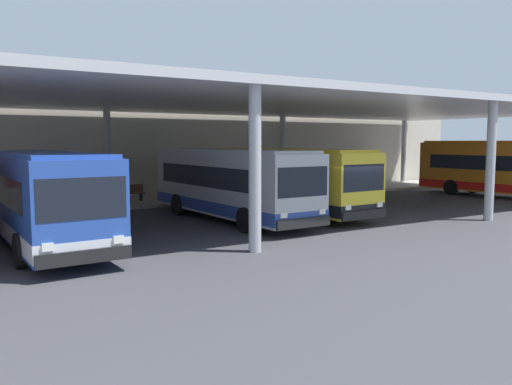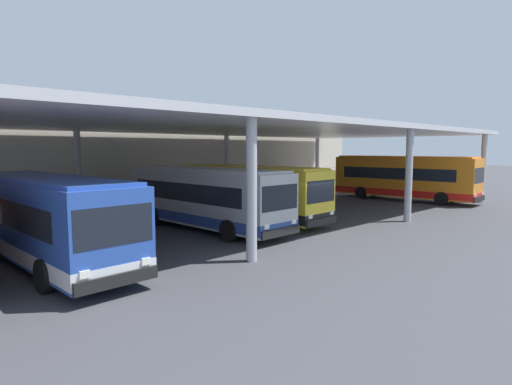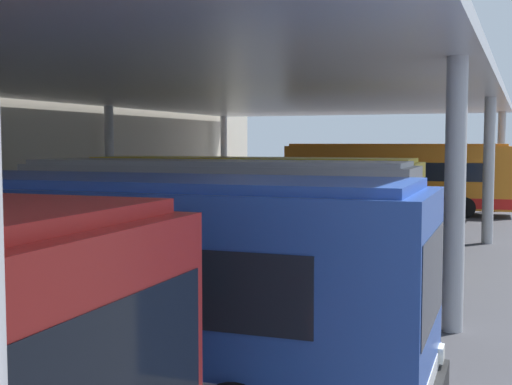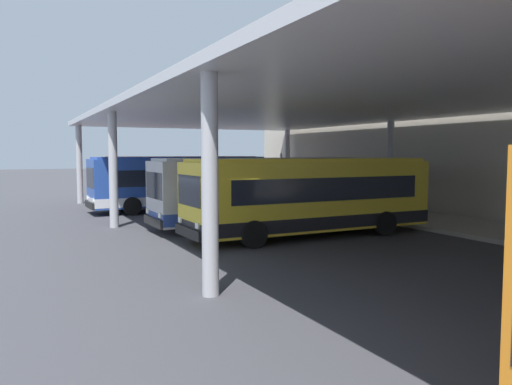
{
  "view_description": "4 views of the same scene",
  "coord_description": "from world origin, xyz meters",
  "px_view_note": "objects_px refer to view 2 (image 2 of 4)",
  "views": [
    {
      "loc": [
        -14.78,
        -16.23,
        3.52
      ],
      "look_at": [
        -3.23,
        2.09,
        1.37
      ],
      "focal_mm": 36.11,
      "sensor_mm": 36.0,
      "label": 1
    },
    {
      "loc": [
        -16.67,
        -13.55,
        4.14
      ],
      "look_at": [
        -1.26,
        2.32,
        1.85
      ],
      "focal_mm": 29.53,
      "sensor_mm": 36.0,
      "label": 2
    },
    {
      "loc": [
        -19.59,
        -3.75,
        3.63
      ],
      "look_at": [
        -0.68,
        3.76,
        2.14
      ],
      "focal_mm": 47.85,
      "sensor_mm": 36.0,
      "label": 3
    },
    {
      "loc": [
        17.29,
        -6.7,
        3.38
      ],
      "look_at": [
        -1.97,
        2.65,
        1.72
      ],
      "focal_mm": 35.59,
      "sensor_mm": 36.0,
      "label": 4
    }
  ],
  "objects_px": {
    "bus_second_bay": "(46,218)",
    "bus_far_bay": "(247,192)",
    "bus_middle_bay": "(204,197)",
    "bus_departing": "(403,178)",
    "bench_waiting": "(100,205)",
    "trash_bin": "(68,209)"
  },
  "relations": [
    {
      "from": "bus_far_bay",
      "to": "trash_bin",
      "type": "relative_size",
      "value": 10.81
    },
    {
      "from": "bus_middle_bay",
      "to": "bus_far_bay",
      "type": "height_order",
      "value": "same"
    },
    {
      "from": "bus_far_bay",
      "to": "bench_waiting",
      "type": "distance_m",
      "value": 9.39
    },
    {
      "from": "bus_departing",
      "to": "bench_waiting",
      "type": "distance_m",
      "value": 23.1
    },
    {
      "from": "bus_second_bay",
      "to": "bench_waiting",
      "type": "relative_size",
      "value": 5.88
    },
    {
      "from": "bus_second_bay",
      "to": "bench_waiting",
      "type": "distance_m",
      "value": 11.27
    },
    {
      "from": "bench_waiting",
      "to": "bus_far_bay",
      "type": "bearing_deg",
      "value": -54.41
    },
    {
      "from": "bus_middle_bay",
      "to": "bench_waiting",
      "type": "distance_m",
      "value": 8.3
    },
    {
      "from": "bus_second_bay",
      "to": "trash_bin",
      "type": "bearing_deg",
      "value": 65.65
    },
    {
      "from": "bus_second_bay",
      "to": "trash_bin",
      "type": "height_order",
      "value": "bus_second_bay"
    },
    {
      "from": "bus_second_bay",
      "to": "bench_waiting",
      "type": "height_order",
      "value": "bus_second_bay"
    },
    {
      "from": "bus_second_bay",
      "to": "bus_far_bay",
      "type": "distance_m",
      "value": 11.72
    },
    {
      "from": "bus_far_bay",
      "to": "trash_bin",
      "type": "xyz_separation_m",
      "value": [
        -7.53,
        7.15,
        -0.98
      ]
    },
    {
      "from": "bus_middle_bay",
      "to": "bus_departing",
      "type": "distance_m",
      "value": 19.1
    },
    {
      "from": "bus_middle_bay",
      "to": "bus_far_bay",
      "type": "bearing_deg",
      "value": 6.46
    },
    {
      "from": "bus_far_bay",
      "to": "bus_departing",
      "type": "xyz_separation_m",
      "value": [
        15.65,
        -1.75,
        0.19
      ]
    },
    {
      "from": "bus_middle_bay",
      "to": "bus_departing",
      "type": "height_order",
      "value": "bus_departing"
    },
    {
      "from": "bus_departing",
      "to": "bus_second_bay",
      "type": "bearing_deg",
      "value": -179.89
    },
    {
      "from": "bus_far_bay",
      "to": "bus_departing",
      "type": "relative_size",
      "value": 0.93
    },
    {
      "from": "bus_middle_bay",
      "to": "bus_departing",
      "type": "relative_size",
      "value": 0.93
    },
    {
      "from": "bus_middle_bay",
      "to": "trash_bin",
      "type": "xyz_separation_m",
      "value": [
        -4.12,
        7.54,
        -0.98
      ]
    },
    {
      "from": "bench_waiting",
      "to": "bus_departing",
      "type": "bearing_deg",
      "value": -23.89
    }
  ]
}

